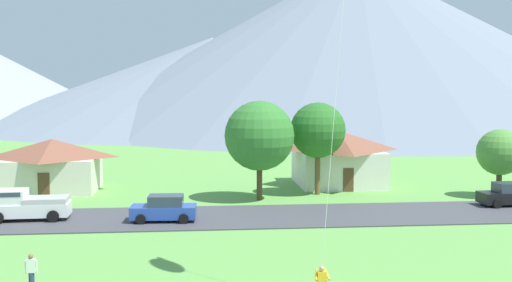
{
  "coord_description": "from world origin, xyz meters",
  "views": [
    {
      "loc": [
        -2.53,
        -11.73,
        8.71
      ],
      "look_at": [
        0.25,
        16.64,
        6.24
      ],
      "focal_mm": 43.51,
      "sensor_mm": 36.0,
      "label": 1
    }
  ],
  "objects": [
    {
      "name": "watcher_person",
      "position": [
        -9.52,
        14.79,
        0.88
      ],
      "size": [
        0.56,
        0.24,
        1.68
      ],
      "color": "navy",
      "rests_on": "ground"
    },
    {
      "name": "parked_car_blue_west_end",
      "position": [
        -4.59,
        28.25,
        0.87
      ],
      "size": [
        4.28,
        2.24,
        1.68
      ],
      "color": "#2847A8",
      "rests_on": "road_strip"
    },
    {
      "name": "parked_car_black_mid_west",
      "position": [
        20.3,
        31.12,
        0.87
      ],
      "size": [
        4.26,
        2.2,
        1.68
      ],
      "color": "black",
      "rests_on": "road_strip"
    },
    {
      "name": "house_left_center",
      "position": [
        -14.49,
        41.27,
        2.28
      ],
      "size": [
        7.91,
        6.9,
        4.41
      ],
      "color": "beige",
      "rests_on": "ground"
    },
    {
      "name": "tree_left_of_center",
      "position": [
        7.34,
        37.58,
        5.23
      ],
      "size": [
        4.5,
        4.5,
        7.51
      ],
      "color": "brown",
      "rests_on": "ground"
    },
    {
      "name": "house_leftmost",
      "position": [
        10.15,
        42.37,
        2.53
      ],
      "size": [
        7.76,
        8.28,
        4.88
      ],
      "color": "silver",
      "rests_on": "ground"
    },
    {
      "name": "mountain_central_ridge",
      "position": [
        1.48,
        134.4,
        10.15
      ],
      "size": [
        108.86,
        108.86,
        20.3
      ],
      "primitive_type": "cone",
      "color": "slate",
      "rests_on": "ground"
    },
    {
      "name": "pickup_truck_white_west_side",
      "position": [
        -13.57,
        29.51,
        1.06
      ],
      "size": [
        5.28,
        2.49,
        1.99
      ],
      "color": "white",
      "rests_on": "road_strip"
    },
    {
      "name": "tree_center",
      "position": [
        2.38,
        35.59,
        4.99
      ],
      "size": [
        5.41,
        5.41,
        7.7
      ],
      "color": "#4C3823",
      "rests_on": "ground"
    },
    {
      "name": "mountain_west_ridge",
      "position": [
        35.17,
        131.93,
        19.18
      ],
      "size": [
        137.95,
        137.95,
        38.36
      ],
      "primitive_type": "cone",
      "color": "slate",
      "rests_on": "ground"
    },
    {
      "name": "road_strip",
      "position": [
        0.0,
        29.26,
        0.04
      ],
      "size": [
        160.0,
        7.58,
        0.08
      ],
      "primitive_type": "cube",
      "color": "#424247",
      "rests_on": "ground"
    },
    {
      "name": "tree_near_left",
      "position": [
        21.47,
        34.93,
        3.57
      ],
      "size": [
        3.65,
        3.65,
        5.42
      ],
      "color": "#4C3823",
      "rests_on": "ground"
    }
  ]
}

